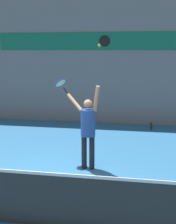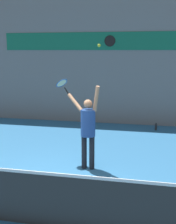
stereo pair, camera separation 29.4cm
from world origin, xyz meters
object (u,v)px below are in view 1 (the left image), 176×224
tennis_racket (61,84)px  scoreboard_clock (105,41)px  tennis_player (88,126)px  water_bottle (151,126)px  tennis_ball (99,45)px

tennis_racket → scoreboard_clock: bearing=83.3°
scoreboard_clock → tennis_racket: bearing=-96.7°
tennis_player → tennis_racket: (-0.77, 0.45, 0.97)m
water_bottle → tennis_ball: bearing=-107.3°
tennis_player → water_bottle: 4.63m
scoreboard_clock → tennis_player: scoreboard_clock is taller
scoreboard_clock → tennis_racket: (-0.53, -4.48, -1.19)m
tennis_player → tennis_racket: 1.32m
tennis_player → tennis_racket: bearing=149.8°
tennis_ball → tennis_player: bearing=167.7°
scoreboard_clock → water_bottle: bearing=-20.5°
tennis_racket → water_bottle: (2.38, 3.79, -1.92)m
tennis_racket → tennis_player: bearing=-30.2°
scoreboard_clock → water_bottle: size_ratio=1.57×
scoreboard_clock → tennis_ball: bearing=-84.1°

